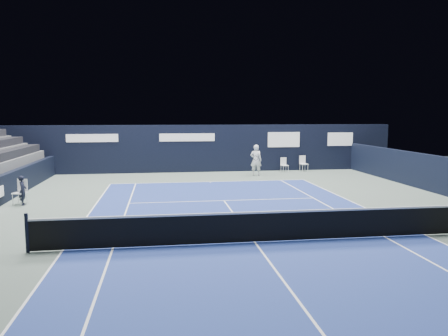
# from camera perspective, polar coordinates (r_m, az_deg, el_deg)

# --- Properties ---
(ground) EXTENTS (48.00, 48.00, 0.00)m
(ground) POSITION_cam_1_polar(r_m,az_deg,el_deg) (15.06, 2.42, -7.55)
(ground) COLOR #4F5E55
(ground) RESTS_ON ground
(court_surface) EXTENTS (10.97, 23.77, 0.01)m
(court_surface) POSITION_cam_1_polar(r_m,az_deg,el_deg) (13.17, 4.06, -9.68)
(court_surface) COLOR navy
(court_surface) RESTS_ON ground
(folding_chair_back_a) EXTENTS (0.49, 0.51, 0.96)m
(folding_chair_back_a) POSITION_cam_1_polar(r_m,az_deg,el_deg) (29.17, 7.81, 0.75)
(folding_chair_back_a) COLOR silver
(folding_chair_back_a) RESTS_ON ground
(folding_chair_back_b) EXTENTS (0.54, 0.53, 1.04)m
(folding_chair_back_b) POSITION_cam_1_polar(r_m,az_deg,el_deg) (29.77, 10.30, 0.74)
(folding_chair_back_b) COLOR silver
(folding_chair_back_b) RESTS_ON ground
(line_judge_chair) EXTENTS (0.60, 0.59, 1.06)m
(line_judge_chair) POSITION_cam_1_polar(r_m,az_deg,el_deg) (20.37, -25.00, -2.63)
(line_judge_chair) COLOR white
(line_judge_chair) RESTS_ON ground
(line_judge) EXTENTS (0.35, 0.49, 1.24)m
(line_judge) POSITION_cam_1_polar(r_m,az_deg,el_deg) (20.14, -24.81, -2.67)
(line_judge) COLOR black
(line_judge) RESTS_ON ground
(court_markings) EXTENTS (11.03, 23.83, 0.00)m
(court_markings) POSITION_cam_1_polar(r_m,az_deg,el_deg) (13.17, 4.06, -9.66)
(court_markings) COLOR white
(court_markings) RESTS_ON court_surface
(tennis_net) EXTENTS (12.90, 0.10, 1.10)m
(tennis_net) POSITION_cam_1_polar(r_m,az_deg,el_deg) (13.03, 4.08, -7.55)
(tennis_net) COLOR black
(tennis_net) RESTS_ON ground
(back_sponsor_wall) EXTENTS (26.00, 0.63, 3.10)m
(back_sponsor_wall) POSITION_cam_1_polar(r_m,az_deg,el_deg) (29.03, -2.87, 2.59)
(back_sponsor_wall) COLOR black
(back_sponsor_wall) RESTS_ON ground
(tennis_player) EXTENTS (0.82, 0.96, 1.93)m
(tennis_player) POSITION_cam_1_polar(r_m,az_deg,el_deg) (27.18, 4.20, 1.04)
(tennis_player) COLOR silver
(tennis_player) RESTS_ON ground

